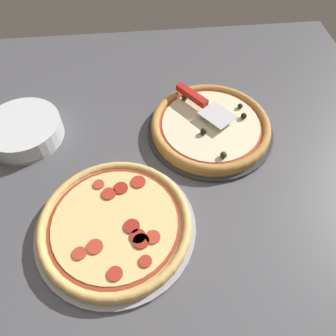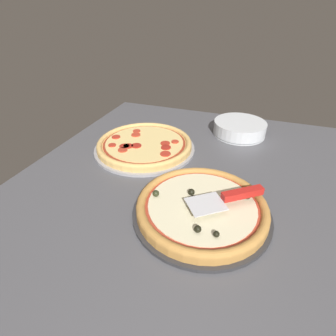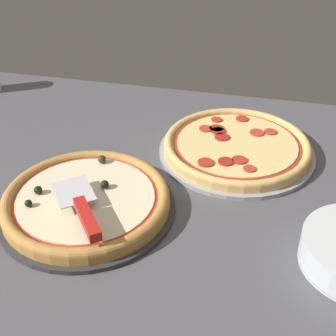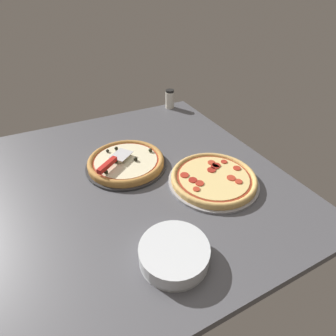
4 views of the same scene
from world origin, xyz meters
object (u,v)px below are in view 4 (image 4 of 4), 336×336
pizza_front (126,161)px  plate_stack (174,253)px  serving_spatula (111,162)px  parmesan_shaker (170,99)px  pizza_back (214,178)px

pizza_front → plate_stack: (52.90, -3.44, 0.23)cm
serving_spatula → parmesan_shaker: 75.86cm
pizza_front → serving_spatula: (2.78, -7.45, 3.39)cm
pizza_back → parmesan_shaker: (-77.08, 18.97, 3.50)cm
pizza_back → plate_stack: plate_stack is taller
plate_stack → parmesan_shaker: 114.45cm
pizza_front → pizza_back: bearing=46.0°
parmesan_shaker → serving_spatula: bearing=-46.4°
plate_stack → serving_spatula: bearing=-175.4°
plate_stack → parmesan_shaker: size_ratio=1.79×
serving_spatula → plate_stack: (50.12, 4.01, -3.16)cm
pizza_front → parmesan_shaker: 68.69cm
parmesan_shaker → plate_stack: bearing=-26.4°
pizza_front → parmesan_shaker: bearing=136.2°
serving_spatula → parmesan_shaker: size_ratio=1.60×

